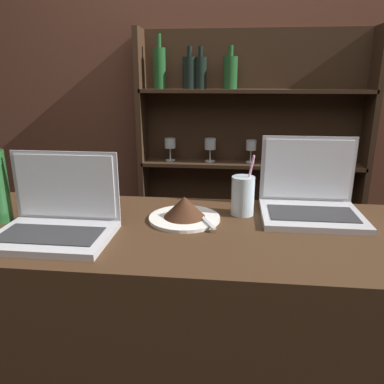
# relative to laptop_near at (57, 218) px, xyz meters

# --- Properties ---
(bar_counter) EXTENTS (1.85, 0.55, 0.97)m
(bar_counter) POSITION_rel_laptop_near_xyz_m (0.47, 0.08, -0.53)
(bar_counter) COLOR #382314
(bar_counter) RESTS_ON ground_plane
(back_wall) EXTENTS (7.00, 0.06, 2.70)m
(back_wall) POSITION_rel_laptop_near_xyz_m (0.47, 1.36, 0.33)
(back_wall) COLOR brown
(back_wall) RESTS_ON ground_plane
(back_shelf) EXTENTS (1.29, 0.18, 1.64)m
(back_shelf) POSITION_rel_laptop_near_xyz_m (0.55, 1.28, -0.15)
(back_shelf) COLOR #332114
(back_shelf) RESTS_ON ground_plane
(laptop_near) EXTENTS (0.31, 0.22, 0.22)m
(laptop_near) POSITION_rel_laptop_near_xyz_m (0.00, 0.00, 0.00)
(laptop_near) COLOR #ADADB2
(laptop_near) RESTS_ON bar_counter
(laptop_far) EXTENTS (0.30, 0.24, 0.23)m
(laptop_far) POSITION_rel_laptop_near_xyz_m (0.71, 0.24, 0.00)
(laptop_far) COLOR #ADADB2
(laptop_far) RESTS_ON bar_counter
(cake_plate) EXTENTS (0.21, 0.21, 0.07)m
(cake_plate) POSITION_rel_laptop_near_xyz_m (0.33, 0.14, -0.02)
(cake_plate) COLOR silver
(cake_plate) RESTS_ON bar_counter
(water_glass) EXTENTS (0.07, 0.07, 0.19)m
(water_glass) POSITION_rel_laptop_near_xyz_m (0.50, 0.21, 0.01)
(water_glass) COLOR silver
(water_glass) RESTS_ON bar_counter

